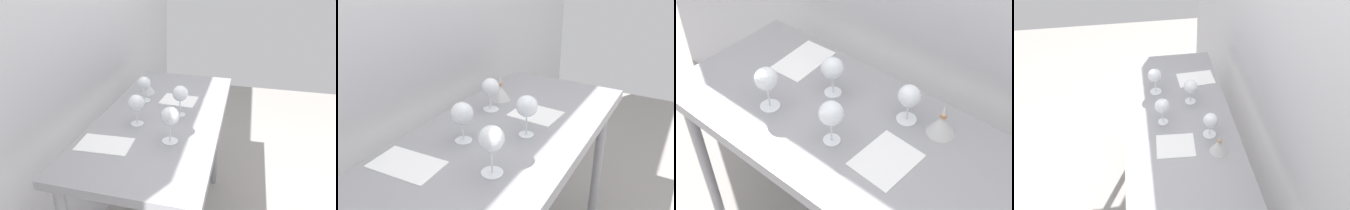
% 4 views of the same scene
% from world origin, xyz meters
% --- Properties ---
extents(back_wall, '(3.80, 0.04, 2.60)m').
position_xyz_m(back_wall, '(0.00, 0.49, 1.30)').
color(back_wall, silver).
rests_on(back_wall, ground_plane).
extents(steel_counter, '(1.40, 0.65, 0.90)m').
position_xyz_m(steel_counter, '(0.00, -0.01, 0.79)').
color(steel_counter, gray).
rests_on(steel_counter, ground_plane).
extents(wine_glass_far_left, '(0.09, 0.09, 0.16)m').
position_xyz_m(wine_glass_far_left, '(-0.15, 0.09, 1.01)').
color(wine_glass_far_left, white).
rests_on(wine_glass_far_left, steel_counter).
extents(wine_glass_near_center, '(0.09, 0.09, 0.17)m').
position_xyz_m(wine_glass_near_center, '(0.01, -0.10, 1.02)').
color(wine_glass_near_center, white).
rests_on(wine_glass_near_center, steel_counter).
extents(wine_glass_near_left, '(0.09, 0.09, 0.18)m').
position_xyz_m(wine_glass_near_left, '(-0.28, -0.12, 1.03)').
color(wine_glass_near_left, white).
rests_on(wine_glass_near_left, steel_counter).
extents(wine_glass_far_right, '(0.08, 0.08, 0.15)m').
position_xyz_m(wine_glass_far_right, '(0.15, 0.15, 1.01)').
color(wine_glass_far_right, white).
rests_on(wine_glass_far_right, steel_counter).
extents(tasting_sheet_upper, '(0.18, 0.22, 0.00)m').
position_xyz_m(tasting_sheet_upper, '(0.21, -0.05, 0.90)').
color(tasting_sheet_upper, white).
rests_on(tasting_sheet_upper, steel_counter).
extents(tasting_sheet_lower, '(0.17, 0.26, 0.00)m').
position_xyz_m(tasting_sheet_lower, '(-0.38, 0.17, 0.90)').
color(tasting_sheet_lower, white).
rests_on(tasting_sheet_lower, steel_counter).
extents(decanter_funnel, '(0.10, 0.10, 0.13)m').
position_xyz_m(decanter_funnel, '(0.28, 0.18, 0.94)').
color(decanter_funnel, silver).
rests_on(decanter_funnel, steel_counter).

